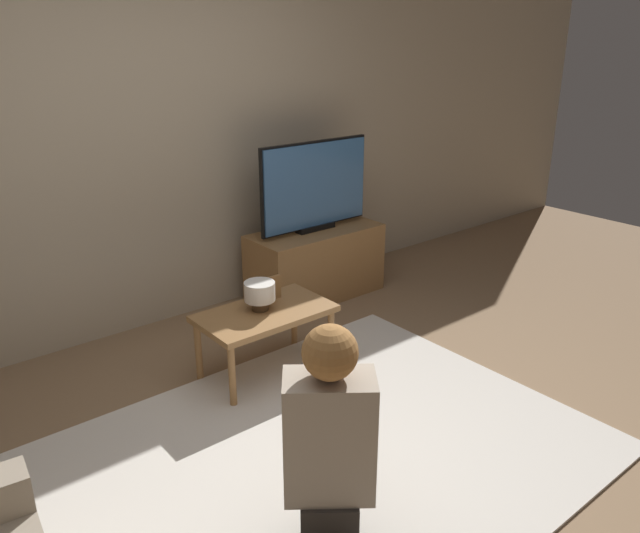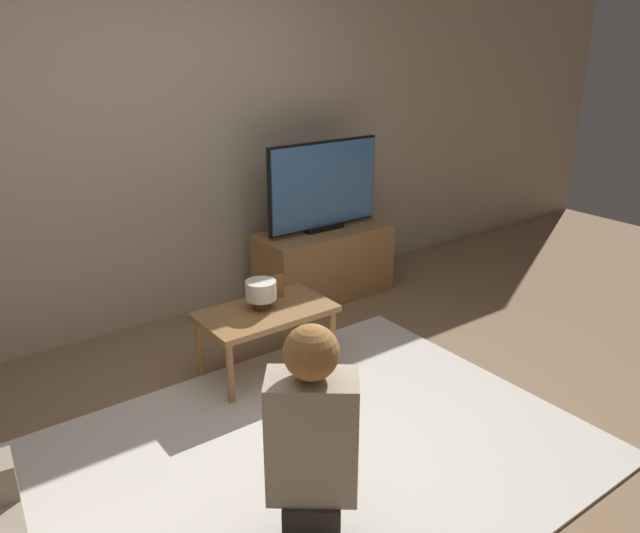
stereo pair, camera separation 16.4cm
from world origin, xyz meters
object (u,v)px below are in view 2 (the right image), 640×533
at_px(table_lamp, 261,292).
at_px(person_kneeling, 312,445).
at_px(tv, 324,186).
at_px(coffee_table, 266,317).

bearing_deg(table_lamp, person_kneeling, -113.96).
bearing_deg(person_kneeling, tv, -89.95).
relative_size(tv, table_lamp, 5.28).
distance_m(tv, table_lamp, 1.26).
bearing_deg(person_kneeling, coffee_table, -76.97).
distance_m(person_kneeling, table_lamp, 1.43).
bearing_deg(coffee_table, person_kneeling, -114.88).
height_order(tv, coffee_table, tv).
height_order(person_kneeling, table_lamp, person_kneeling).
relative_size(person_kneeling, table_lamp, 5.36).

